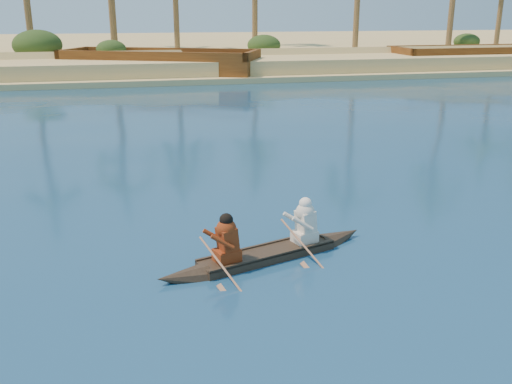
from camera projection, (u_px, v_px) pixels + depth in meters
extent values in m
plane|color=#0C304D|center=(228.00, 195.00, 14.48)|extent=(160.00, 160.00, 0.00)
cube|color=#D7B979|center=(158.00, 77.00, 38.55)|extent=(150.00, 8.00, 0.50)
cube|color=#D7B979|center=(143.00, 50.00, 58.82)|extent=(150.00, 50.00, 1.50)
cube|color=brown|center=(161.00, 70.00, 39.42)|extent=(13.94, 9.58, 1.66)
cube|color=brown|center=(472.00, 63.00, 44.69)|extent=(12.74, 4.36, 1.59)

